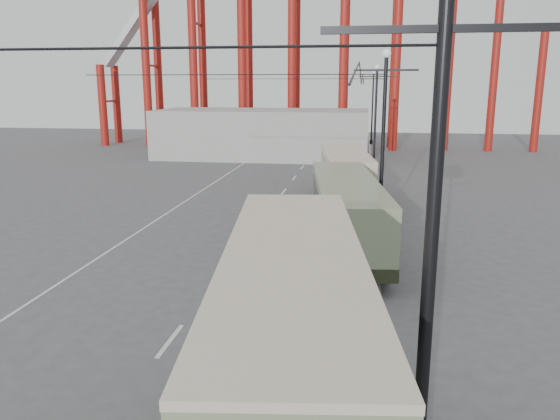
% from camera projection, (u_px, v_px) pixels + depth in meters
% --- Properties ---
extents(road_markings, '(12.52, 120.00, 0.01)m').
position_uv_depth(road_markings, '(266.00, 218.00, 31.67)').
color(road_markings, silver).
rests_on(road_markings, ground).
extents(lamp_post_near, '(3.20, 0.44, 10.80)m').
position_uv_depth(lamp_post_near, '(443.00, 64.00, 7.09)').
color(lamp_post_near, black).
rests_on(lamp_post_near, ground).
extents(lamp_post_mid, '(3.20, 0.44, 9.32)m').
position_uv_depth(lamp_post_mid, '(383.00, 143.00, 28.03)').
color(lamp_post_mid, black).
rests_on(lamp_post_mid, ground).
extents(lamp_post_far, '(3.20, 0.44, 9.32)m').
position_uv_depth(lamp_post_far, '(375.00, 118.00, 49.22)').
color(lamp_post_far, black).
rests_on(lamp_post_far, ground).
extents(lamp_post_distant, '(3.20, 0.44, 9.32)m').
position_uv_depth(lamp_post_distant, '(372.00, 108.00, 70.41)').
color(lamp_post_distant, black).
rests_on(lamp_post_distant, ground).
extents(fairground_shed, '(22.00, 10.00, 5.00)m').
position_uv_depth(fairground_shed, '(263.00, 133.00, 58.16)').
color(fairground_shed, '#9B9B96').
rests_on(fairground_shed, ground).
extents(double_decker_bus, '(3.42, 9.37, 4.91)m').
position_uv_depth(double_decker_bus, '(293.00, 365.00, 9.66)').
color(double_decker_bus, '#363D20').
rests_on(double_decker_bus, ground).
extents(single_decker_green, '(4.21, 12.11, 3.35)m').
position_uv_depth(single_decker_green, '(346.00, 211.00, 25.15)').
color(single_decker_green, gray).
rests_on(single_decker_green, ground).
extents(single_decker_cream, '(4.04, 10.95, 3.33)m').
position_uv_depth(single_decker_cream, '(345.00, 173.00, 36.14)').
color(single_decker_cream, beige).
rests_on(single_decker_cream, ground).
extents(pedestrian, '(0.68, 0.57, 1.60)m').
position_uv_depth(pedestrian, '(231.00, 305.00, 17.21)').
color(pedestrian, black).
rests_on(pedestrian, ground).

